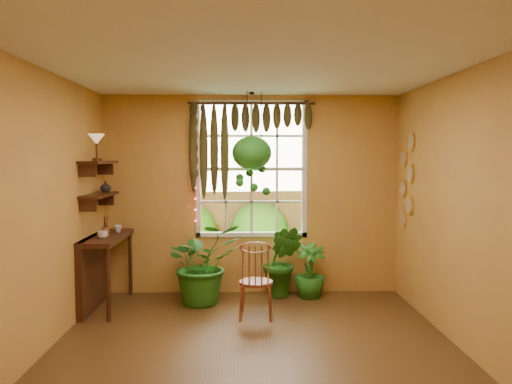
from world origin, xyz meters
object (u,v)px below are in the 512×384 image
potted_plant_left (203,263)px  hanging_basket (252,156)px  windsor_chair (256,292)px  counter_ledge (98,263)px  potted_plant_mid (282,261)px

potted_plant_left → hanging_basket: (0.63, 0.19, 1.36)m
potted_plant_left → windsor_chair: bearing=-42.0°
counter_ledge → hanging_basket: (1.91, 0.33, 1.33)m
counter_ledge → potted_plant_mid: size_ratio=1.26×
counter_ledge → windsor_chair: 2.01m
counter_ledge → windsor_chair: windsor_chair is taller
potted_plant_mid → windsor_chair: bearing=-112.8°
potted_plant_left → hanging_basket: size_ratio=0.77×
potted_plant_left → counter_ledge: bearing=-174.0°
windsor_chair → counter_ledge: bearing=170.3°
counter_ledge → potted_plant_left: 1.29m
windsor_chair → potted_plant_left: (-0.66, 0.60, 0.22)m
counter_ledge → potted_plant_mid: 2.36m
hanging_basket → potted_plant_mid: bearing=13.3°
potted_plant_left → hanging_basket: 1.51m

